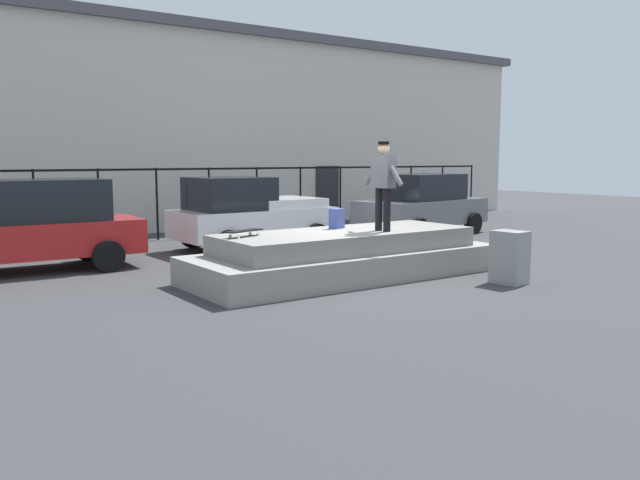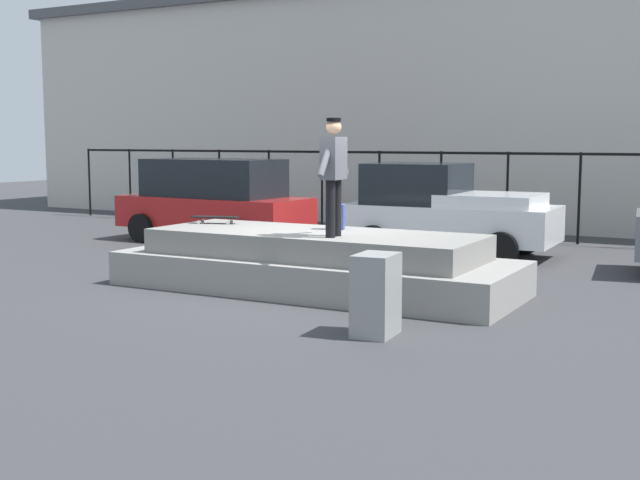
{
  "view_description": "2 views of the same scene",
  "coord_description": "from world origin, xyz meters",
  "px_view_note": "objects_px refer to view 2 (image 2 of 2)",
  "views": [
    {
      "loc": [
        -7.48,
        -9.86,
        2.28
      ],
      "look_at": [
        0.14,
        1.02,
        0.61
      ],
      "focal_mm": 36.51,
      "sensor_mm": 36.0,
      "label": 1
    },
    {
      "loc": [
        6.09,
        -10.87,
        2.29
      ],
      "look_at": [
        -0.16,
        0.52,
        0.7
      ],
      "focal_mm": 46.38,
      "sensor_mm": 36.0,
      "label": 2
    }
  ],
  "objects_px": {
    "car_white_pickup_mid": "(445,210)",
    "utility_box": "(376,295)",
    "backpack": "(335,217)",
    "car_red_hatchback_near": "(214,199)",
    "skateboarder": "(334,168)",
    "skateboard": "(215,218)"
  },
  "relations": [
    {
      "from": "skateboarder",
      "to": "car_white_pickup_mid",
      "type": "xyz_separation_m",
      "value": [
        -0.14,
        4.97,
        -0.98
      ]
    },
    {
      "from": "skateboard",
      "to": "car_white_pickup_mid",
      "type": "relative_size",
      "value": 0.2
    },
    {
      "from": "backpack",
      "to": "car_red_hatchback_near",
      "type": "bearing_deg",
      "value": -56.15
    },
    {
      "from": "skateboard",
      "to": "car_white_pickup_mid",
      "type": "xyz_separation_m",
      "value": [
        2.46,
        4.26,
        -0.09
      ]
    },
    {
      "from": "car_red_hatchback_near",
      "to": "car_white_pickup_mid",
      "type": "bearing_deg",
      "value": 4.22
    },
    {
      "from": "skateboard",
      "to": "car_red_hatchback_near",
      "type": "relative_size",
      "value": 0.18
    },
    {
      "from": "skateboard",
      "to": "car_red_hatchback_near",
      "type": "xyz_separation_m",
      "value": [
        -2.85,
        3.86,
        -0.03
      ]
    },
    {
      "from": "utility_box",
      "to": "car_white_pickup_mid",
      "type": "bearing_deg",
      "value": 99.02
    },
    {
      "from": "backpack",
      "to": "car_white_pickup_mid",
      "type": "bearing_deg",
      "value": -113.91
    },
    {
      "from": "car_red_hatchback_near",
      "to": "utility_box",
      "type": "bearing_deg",
      "value": -42.48
    },
    {
      "from": "car_white_pickup_mid",
      "to": "utility_box",
      "type": "distance_m",
      "value": 6.98
    },
    {
      "from": "skateboarder",
      "to": "backpack",
      "type": "xyz_separation_m",
      "value": [
        -0.44,
        0.89,
        -0.79
      ]
    },
    {
      "from": "skateboarder",
      "to": "skateboard",
      "type": "relative_size",
      "value": 2.11
    },
    {
      "from": "backpack",
      "to": "car_red_hatchback_near",
      "type": "relative_size",
      "value": 0.09
    },
    {
      "from": "skateboarder",
      "to": "car_white_pickup_mid",
      "type": "height_order",
      "value": "skateboarder"
    },
    {
      "from": "skateboarder",
      "to": "car_red_hatchback_near",
      "type": "bearing_deg",
      "value": 139.98
    },
    {
      "from": "car_red_hatchback_near",
      "to": "utility_box",
      "type": "relative_size",
      "value": 4.59
    },
    {
      "from": "skateboard",
      "to": "backpack",
      "type": "relative_size",
      "value": 2.04
    },
    {
      "from": "backpack",
      "to": "utility_box",
      "type": "distance_m",
      "value": 3.37
    },
    {
      "from": "skateboarder",
      "to": "skateboard",
      "type": "bearing_deg",
      "value": 164.71
    },
    {
      "from": "skateboarder",
      "to": "car_red_hatchback_near",
      "type": "relative_size",
      "value": 0.38
    },
    {
      "from": "car_red_hatchback_near",
      "to": "skateboarder",
      "type": "bearing_deg",
      "value": -40.02
    }
  ]
}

